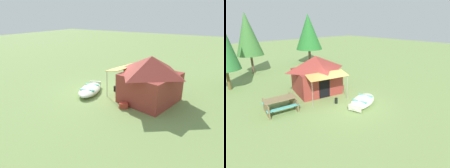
% 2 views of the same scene
% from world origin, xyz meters
% --- Properties ---
extents(ground_plane, '(80.00, 80.00, 0.00)m').
position_xyz_m(ground_plane, '(0.00, 0.00, 0.00)').
color(ground_plane, '#779250').
extents(beached_rowboat, '(2.75, 1.96, 0.45)m').
position_xyz_m(beached_rowboat, '(0.57, -0.76, 0.23)').
color(beached_rowboat, silver).
rests_on(beached_rowboat, ground_plane).
extents(canvas_cabin_tent, '(3.63, 4.22, 2.63)m').
position_xyz_m(canvas_cabin_tent, '(-0.31, 2.88, 1.37)').
color(canvas_cabin_tent, maroon).
rests_on(canvas_cabin_tent, ground_plane).
extents(picnic_table, '(1.94, 1.69, 0.77)m').
position_xyz_m(picnic_table, '(-3.57, 1.82, 0.48)').
color(picnic_table, olive).
rests_on(picnic_table, ground_plane).
extents(cooler_box, '(0.52, 0.56, 0.30)m').
position_xyz_m(cooler_box, '(1.28, 2.06, 0.15)').
color(cooler_box, '#B23528').
rests_on(cooler_box, ground_plane).
extents(fuel_can, '(0.26, 0.26, 0.35)m').
position_xyz_m(fuel_can, '(-0.54, 0.43, 0.17)').
color(fuel_can, black).
rests_on(fuel_can, ground_plane).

